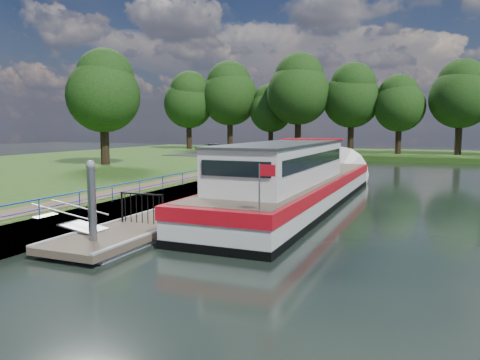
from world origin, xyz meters
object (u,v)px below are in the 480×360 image
at_px(pontoon, 250,192).
at_px(car_d, 276,148).
at_px(barge, 301,183).
at_px(car_a, 255,150).
at_px(car_b, 238,150).
at_px(car_c, 214,148).

relative_size(pontoon, car_d, 7.45).
height_order(barge, car_d, barge).
bearing_deg(barge, pontoon, 151.53).
xyz_separation_m(pontoon, car_a, (-8.19, 22.11, 1.22)).
xyz_separation_m(pontoon, car_d, (-7.79, 28.28, 1.21)).
relative_size(pontoon, car_b, 8.71).
bearing_deg(car_b, car_d, -32.12).
distance_m(barge, car_a, 26.79).
relative_size(car_a, car_b, 0.97).
relative_size(car_a, car_d, 0.83).
bearing_deg(barge, car_a, 116.09).
height_order(car_a, car_d, car_a).
bearing_deg(car_b, pontoon, -166.21).
relative_size(car_c, car_d, 1.07).
height_order(barge, car_c, barge).
height_order(barge, car_a, barge).
bearing_deg(car_a, car_c, -173.29).
height_order(car_a, car_b, car_b).
bearing_deg(barge, car_b, 119.70).
bearing_deg(car_d, car_a, -99.14).
height_order(barge, car_b, barge).
distance_m(pontoon, car_d, 29.36).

